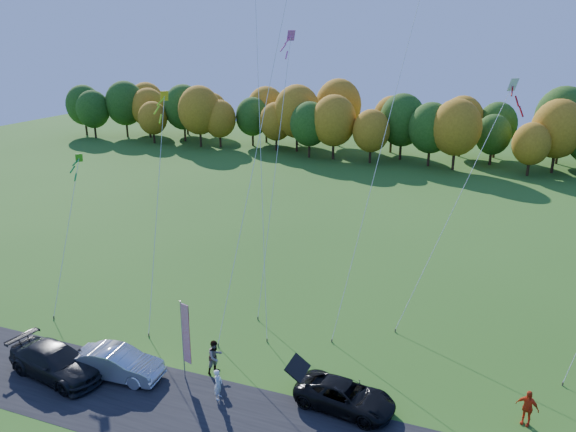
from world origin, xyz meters
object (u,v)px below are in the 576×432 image
(black_suv, at_px, (345,396))
(feather_flag, at_px, (185,333))
(person_east, at_px, (527,408))
(silver_sedan, at_px, (118,363))

(black_suv, xyz_separation_m, feather_flag, (-8.33, -0.63, 2.06))
(feather_flag, bearing_deg, person_east, 8.75)
(black_suv, distance_m, person_east, 8.35)
(black_suv, height_order, feather_flag, feather_flag)
(black_suv, bearing_deg, person_east, -69.45)
(black_suv, height_order, person_east, person_east)
(silver_sedan, bearing_deg, person_east, -83.82)
(black_suv, relative_size, silver_sedan, 1.00)
(person_east, relative_size, feather_flag, 0.40)
(black_suv, relative_size, feather_flag, 1.09)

